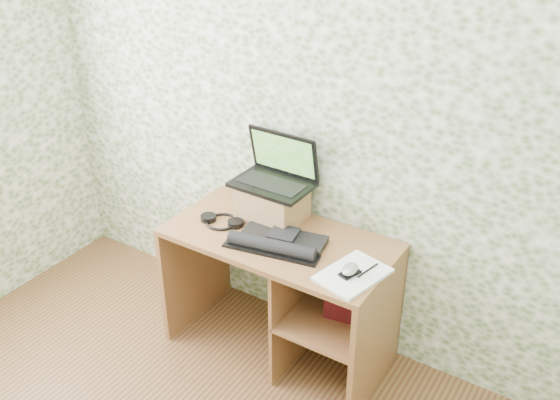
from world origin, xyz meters
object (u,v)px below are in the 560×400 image
Objects in this scene: desk at (295,281)px; laptop at (277,172)px; notepad at (353,274)px; keyboard at (278,242)px; riser at (272,202)px.

laptop is (-0.21, 0.16, 0.53)m from desk.
notepad is at bearing -24.48° from laptop.
laptop is at bearing 113.23° from keyboard.
riser is at bearing -88.90° from laptop.
riser is 0.66m from notepad.
desk is 2.36× the size of keyboard.
desk is at bearing 58.57° from keyboard.
laptop reaches higher than riser.
notepad is at bearing -14.47° from keyboard.
keyboard reaches higher than desk.
riser reaches higher than desk.
riser is at bearing 151.66° from desk.
laptop is 0.82× the size of keyboard.
keyboard is (-0.04, -0.10, 0.29)m from desk.
riser is at bearing 118.29° from keyboard.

